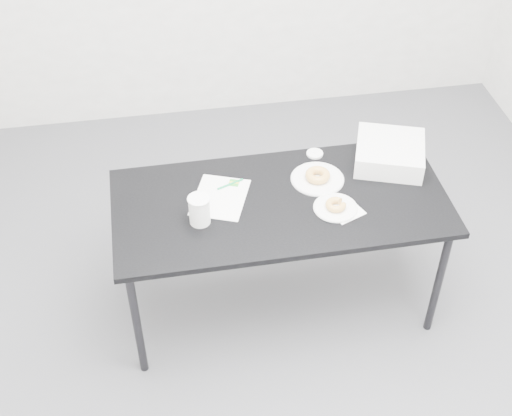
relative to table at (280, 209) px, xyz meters
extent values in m
plane|color=#535459|center=(-0.06, -0.13, -0.66)|extent=(4.00, 4.00, 0.00)
cube|color=black|center=(0.00, 0.00, 0.04)|extent=(1.57, 0.75, 0.03)
cylinder|color=black|center=(-0.72, -0.31, -0.32)|extent=(0.04, 0.04, 0.69)
cylinder|color=black|center=(-0.73, 0.30, -0.32)|extent=(0.04, 0.04, 0.69)
cylinder|color=black|center=(0.73, -0.30, -0.32)|extent=(0.04, 0.04, 0.69)
cylinder|color=black|center=(0.72, 0.31, -0.32)|extent=(0.04, 0.04, 0.69)
cube|color=white|center=(-0.28, 0.07, 0.06)|extent=(0.33, 0.36, 0.00)
cube|color=green|center=(-0.20, 0.16, 0.06)|extent=(0.06, 0.06, 0.00)
cylinder|color=#0C8448|center=(-0.22, 0.15, 0.06)|extent=(0.13, 0.06, 0.01)
cube|color=white|center=(0.28, -0.12, 0.06)|extent=(0.19, 0.19, 0.00)
cylinder|color=white|center=(0.24, -0.10, 0.06)|extent=(0.20, 0.20, 0.01)
torus|color=#D08841|center=(0.24, -0.10, 0.08)|extent=(0.12, 0.12, 0.03)
cylinder|color=white|center=(0.20, 0.12, 0.06)|extent=(0.26, 0.26, 0.01)
torus|color=#D08841|center=(0.20, 0.12, 0.08)|extent=(0.16, 0.16, 0.04)
cylinder|color=white|center=(-0.39, -0.08, 0.13)|extent=(0.09, 0.09, 0.14)
cylinder|color=white|center=(0.24, 0.32, 0.06)|extent=(0.08, 0.08, 0.01)
cube|color=white|center=(0.59, 0.20, 0.11)|extent=(0.42, 0.42, 0.11)
camera|label=1|loc=(-0.53, -2.44, 2.25)|focal=50.00mm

